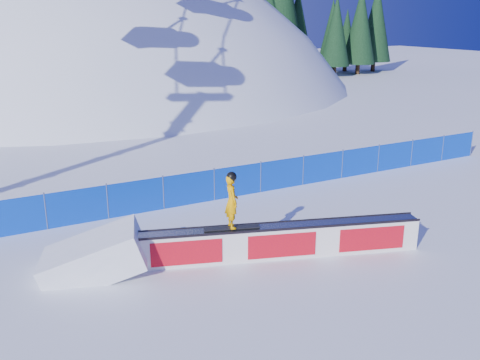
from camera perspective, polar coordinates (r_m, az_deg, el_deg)
ground at (r=18.08m, az=12.23°, el=-4.78°), size 160.00×160.00×0.00m
snow_hill at (r=60.94m, az=-15.45°, el=-7.33°), size 64.00×64.00×64.00m
safety_fence at (r=21.29m, az=4.53°, el=0.65°), size 22.05×0.05×1.30m
rail_box at (r=15.35m, az=4.26°, el=-6.52°), size 8.00×3.09×0.99m
snow_ramp at (r=15.20m, az=-15.18°, el=-9.38°), size 3.22×2.54×1.75m
snowboarder at (r=14.60m, az=-0.90°, el=-2.24°), size 1.57×0.75×1.63m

